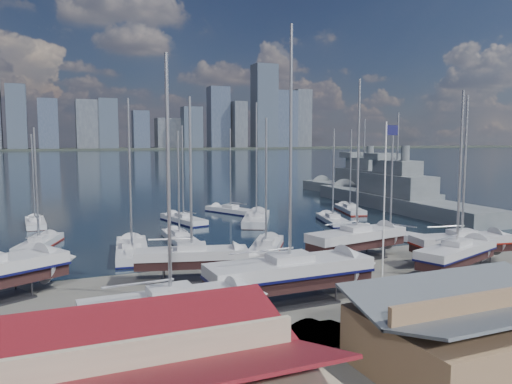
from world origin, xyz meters
name	(u,v)px	position (x,y,z in m)	size (l,w,h in m)	color
ground	(322,286)	(0.00, -10.00, 0.00)	(1400.00, 1400.00, 0.00)	#605E59
water	(78,158)	(0.00, 300.00, -0.15)	(1400.00, 600.00, 0.40)	#1A2D3D
far_shore	(63,149)	(0.00, 560.00, 1.10)	(1400.00, 80.00, 2.20)	#2D332D
skyline	(55,115)	(-7.83, 553.76, 39.09)	(639.14, 43.80, 107.69)	#475166
shed_grey	(482,329)	(0.00, -26.00, 2.15)	(12.60, 8.40, 4.17)	#8C6B4C
sailboat_cradle_1	(171,307)	(-13.99, -16.24, 2.11)	(10.49, 3.36, 16.71)	#2D2D33
sailboat_cradle_2	(192,257)	(-9.34, -4.24, 2.05)	(9.77, 4.92, 15.40)	#2D2D33
sailboat_cradle_3	(290,273)	(-4.40, -12.75, 2.27)	(12.53, 3.75, 19.83)	#2D2D33
sailboat_cradle_4	(357,238)	(7.77, -3.39, 2.16)	(11.29, 4.95, 17.69)	#2D2D33
sailboat_cradle_5	(457,253)	(12.24, -12.00, 2.07)	(10.28, 5.88, 16.03)	#2D2D33
sailboat_cradle_6	(461,242)	(16.13, -8.71, 2.07)	(10.23, 4.34, 16.02)	#2D2D33
sailboat_moored_1	(39,245)	(-21.39, 14.88, 0.31)	(5.51, 9.56, 13.79)	black
sailboat_moored_2	(35,224)	(-21.97, 29.96, 0.32)	(2.89, 8.86, 13.21)	black
sailboat_moored_3	(132,253)	(-12.57, 6.89, 0.31)	(4.72, 11.54, 16.75)	black
sailboat_moored_4	(179,239)	(-6.30, 11.92, 0.32)	(2.62, 8.95, 13.47)	black
sailboat_moored_5	(183,221)	(-2.45, 24.75, 0.31)	(4.86, 10.06, 14.50)	black
sailboat_moored_6	(266,249)	(0.83, 3.11, 0.31)	(7.57, 9.86, 14.78)	black
sailboat_moored_7	(256,221)	(7.11, 20.47, 0.33)	(8.25, 12.05, 17.85)	black
sailboat_moored_8	(231,211)	(7.04, 30.95, 0.31)	(6.40, 9.78, 14.26)	black
sailboat_moored_9	(390,235)	(17.81, 4.13, 0.32)	(5.42, 9.62, 14.01)	black
sailboat_moored_10	(333,221)	(17.13, 16.17, 0.31)	(5.04, 9.75, 14.04)	black
sailboat_moored_11	(350,211)	(25.33, 24.14, 0.31)	(5.19, 9.85, 14.18)	black
naval_ship_east	(396,200)	(34.75, 24.34, 1.66)	(9.58, 43.75, 17.91)	slate
naval_ship_west	(363,189)	(40.89, 42.62, 1.67)	(8.18, 38.66, 17.45)	slate
car_a	(212,362)	(-13.10, -21.27, 0.68)	(1.60, 3.97, 1.35)	gray
car_b	(318,335)	(-6.55, -20.56, 0.80)	(1.70, 4.87, 1.60)	gray
car_c	(459,318)	(3.04, -21.50, 0.72)	(2.39, 5.19, 1.44)	gray
flagpole	(386,193)	(4.06, -12.58, 7.73)	(1.17, 0.12, 13.27)	white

